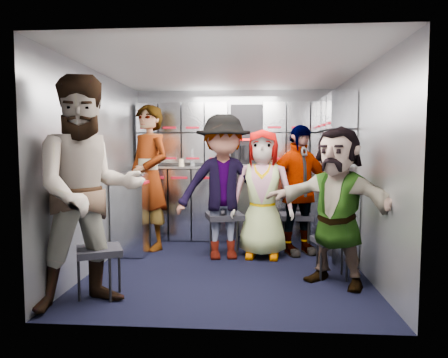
# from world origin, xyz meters

# --- Properties ---
(floor) EXTENTS (3.00, 3.00, 0.00)m
(floor) POSITION_xyz_m (0.00, 0.00, 0.00)
(floor) COLOR black
(floor) RESTS_ON ground
(wall_back) EXTENTS (2.80, 0.04, 2.10)m
(wall_back) POSITION_xyz_m (0.00, 1.50, 1.05)
(wall_back) COLOR #959BA3
(wall_back) RESTS_ON ground
(wall_left) EXTENTS (0.04, 3.00, 2.10)m
(wall_left) POSITION_xyz_m (-1.40, 0.00, 1.05)
(wall_left) COLOR #959BA3
(wall_left) RESTS_ON ground
(wall_right) EXTENTS (0.04, 3.00, 2.10)m
(wall_right) POSITION_xyz_m (1.40, 0.00, 1.05)
(wall_right) COLOR #959BA3
(wall_right) RESTS_ON ground
(ceiling) EXTENTS (2.80, 3.00, 0.02)m
(ceiling) POSITION_xyz_m (0.00, 0.00, 2.10)
(ceiling) COLOR silver
(ceiling) RESTS_ON wall_back
(cart_bank_back) EXTENTS (2.68, 0.38, 0.99)m
(cart_bank_back) POSITION_xyz_m (0.00, 1.29, 0.49)
(cart_bank_back) COLOR #A1A5B1
(cart_bank_back) RESTS_ON ground
(cart_bank_left) EXTENTS (0.38, 0.76, 0.99)m
(cart_bank_left) POSITION_xyz_m (-1.19, 0.56, 0.49)
(cart_bank_left) COLOR #A1A5B1
(cart_bank_left) RESTS_ON ground
(counter) EXTENTS (2.68, 0.42, 0.03)m
(counter) POSITION_xyz_m (0.00, 1.29, 1.01)
(counter) COLOR silver
(counter) RESTS_ON cart_bank_back
(locker_bank_back) EXTENTS (2.68, 0.28, 0.82)m
(locker_bank_back) POSITION_xyz_m (0.00, 1.35, 1.49)
(locker_bank_back) COLOR #A1A5B1
(locker_bank_back) RESTS_ON wall_back
(locker_bank_right) EXTENTS (0.28, 1.00, 0.82)m
(locker_bank_right) POSITION_xyz_m (1.25, 0.70, 1.49)
(locker_bank_right) COLOR #A1A5B1
(locker_bank_right) RESTS_ON wall_right
(right_cabinet) EXTENTS (0.28, 1.20, 1.00)m
(right_cabinet) POSITION_xyz_m (1.25, 0.60, 0.50)
(right_cabinet) COLOR #A1A5B1
(right_cabinet) RESTS_ON ground
(coffee_niche) EXTENTS (0.46, 0.16, 0.84)m
(coffee_niche) POSITION_xyz_m (0.18, 1.41, 1.47)
(coffee_niche) COLOR black
(coffee_niche) RESTS_ON wall_back
(red_latch_strip) EXTENTS (2.60, 0.02, 0.03)m
(red_latch_strip) POSITION_xyz_m (0.00, 1.09, 0.88)
(red_latch_strip) COLOR maroon
(red_latch_strip) RESTS_ON cart_bank_back
(jump_seat_near_left) EXTENTS (0.48, 0.47, 0.43)m
(jump_seat_near_left) POSITION_xyz_m (-1.05, -0.95, 0.38)
(jump_seat_near_left) COLOR black
(jump_seat_near_left) RESTS_ON ground
(jump_seat_mid_left) EXTENTS (0.51, 0.49, 0.50)m
(jump_seat_mid_left) POSITION_xyz_m (-0.07, 0.52, 0.44)
(jump_seat_mid_left) COLOR black
(jump_seat_mid_left) RESTS_ON ground
(jump_seat_center) EXTENTS (0.45, 0.44, 0.42)m
(jump_seat_center) POSITION_xyz_m (0.38, 0.60, 0.37)
(jump_seat_center) COLOR black
(jump_seat_center) RESTS_ON ground
(jump_seat_mid_right) EXTENTS (0.40, 0.38, 0.46)m
(jump_seat_mid_right) POSITION_xyz_m (0.81, 0.77, 0.41)
(jump_seat_mid_right) COLOR black
(jump_seat_mid_right) RESTS_ON ground
(jump_seat_near_right) EXTENTS (0.40, 0.39, 0.40)m
(jump_seat_near_right) POSITION_xyz_m (1.05, -0.29, 0.35)
(jump_seat_near_right) COLOR black
(jump_seat_near_right) RESTS_ON ground
(attendant_standing) EXTENTS (0.79, 0.75, 1.83)m
(attendant_standing) POSITION_xyz_m (-1.05, 0.72, 0.91)
(attendant_standing) COLOR black
(attendant_standing) RESTS_ON ground
(attendant_arc_a) EXTENTS (1.15, 1.10, 1.87)m
(attendant_arc_a) POSITION_xyz_m (-1.05, -1.13, 0.93)
(attendant_arc_a) COLOR black
(attendant_arc_a) RESTS_ON ground
(attendant_arc_b) EXTENTS (1.17, 0.80, 1.67)m
(attendant_arc_b) POSITION_xyz_m (-0.07, 0.34, 0.83)
(attendant_arc_b) COLOR black
(attendant_arc_b) RESTS_ON ground
(attendant_arc_c) EXTENTS (0.77, 0.53, 1.50)m
(attendant_arc_c) POSITION_xyz_m (0.38, 0.42, 0.75)
(attendant_arc_c) COLOR black
(attendant_arc_c) RESTS_ON ground
(attendant_arc_d) EXTENTS (0.99, 0.73, 1.56)m
(attendant_arc_d) POSITION_xyz_m (0.81, 0.59, 0.78)
(attendant_arc_d) COLOR black
(attendant_arc_d) RESTS_ON ground
(attendant_arc_e) EXTENTS (1.38, 1.16, 1.49)m
(attendant_arc_e) POSITION_xyz_m (1.05, -0.47, 0.75)
(attendant_arc_e) COLOR black
(attendant_arc_e) RESTS_ON ground
(bottle_left) EXTENTS (0.07, 0.07, 0.24)m
(bottle_left) POSITION_xyz_m (-0.57, 1.24, 1.15)
(bottle_left) COLOR white
(bottle_left) RESTS_ON counter
(bottle_mid) EXTENTS (0.07, 0.07, 0.25)m
(bottle_mid) POSITION_xyz_m (-0.16, 1.24, 1.15)
(bottle_mid) COLOR white
(bottle_mid) RESTS_ON counter
(bottle_right) EXTENTS (0.06, 0.06, 0.23)m
(bottle_right) POSITION_xyz_m (0.75, 1.24, 1.14)
(bottle_right) COLOR white
(bottle_right) RESTS_ON counter
(cup_left) EXTENTS (0.07, 0.07, 0.10)m
(cup_left) POSITION_xyz_m (-0.72, 1.23, 1.08)
(cup_left) COLOR #C4B68A
(cup_left) RESTS_ON counter
(cup_right) EXTENTS (0.09, 0.09, 0.11)m
(cup_right) POSITION_xyz_m (1.25, 1.23, 1.08)
(cup_right) COLOR #C4B68A
(cup_right) RESTS_ON counter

